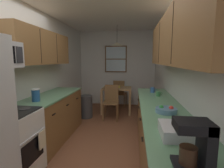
{
  "coord_description": "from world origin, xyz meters",
  "views": [
    {
      "loc": [
        0.58,
        -2.36,
        1.57
      ],
      "look_at": [
        0.11,
        1.34,
        1.05
      ],
      "focal_mm": 27.36,
      "sensor_mm": 36.0,
      "label": 1
    }
  ],
  "objects": [
    {
      "name": "mug_by_coffeemaker",
      "position": [
        1.04,
        0.86,
        0.95
      ],
      "size": [
        0.12,
        0.09,
        0.09
      ],
      "color": "#3F7F4C",
      "rests_on": "counter_right"
    },
    {
      "name": "ceiling_slab",
      "position": [
        0.0,
        1.0,
        2.59
      ],
      "size": [
        4.4,
        9.0,
        0.08
      ],
      "primitive_type": "cube",
      "color": "white"
    },
    {
      "name": "counter_left",
      "position": [
        -1.0,
        0.75,
        0.45
      ],
      "size": [
        0.64,
        1.77,
        0.9
      ],
      "color": "brown",
      "rests_on": "ground"
    },
    {
      "name": "counter_right",
      "position": [
        1.0,
        0.1,
        0.45
      ],
      "size": [
        0.64,
        3.25,
        0.9
      ],
      "color": "brown",
      "rests_on": "ground"
    },
    {
      "name": "pendant_light",
      "position": [
        0.08,
        2.66,
        2.03
      ],
      "size": [
        0.34,
        0.34,
        0.57
      ],
      "color": "black"
    },
    {
      "name": "trash_bin",
      "position": [
        -0.7,
        2.06,
        0.31
      ],
      "size": [
        0.34,
        0.34,
        0.61
      ],
      "primitive_type": "cylinder",
      "color": "#3F3F42",
      "rests_on": "ground"
    },
    {
      "name": "table_serving_bowl",
      "position": [
        0.09,
        2.67,
        0.78
      ],
      "size": [
        0.18,
        0.18,
        0.06
      ],
      "primitive_type": "cylinder",
      "color": "#E0D14C",
      "rests_on": "dining_table"
    },
    {
      "name": "wall_left",
      "position": [
        -1.35,
        1.0,
        1.27
      ],
      "size": [
        0.1,
        9.0,
        2.55
      ],
      "primitive_type": "cube",
      "color": "silver",
      "rests_on": "ground"
    },
    {
      "name": "upper_cabinets_left",
      "position": [
        -1.14,
        0.7,
        1.8
      ],
      "size": [
        0.33,
        1.85,
        0.62
      ],
      "color": "brown"
    },
    {
      "name": "dining_chair_far",
      "position": [
        0.12,
        3.23,
        0.5
      ],
      "size": [
        0.45,
        0.45,
        0.9
      ],
      "color": "brown",
      "rests_on": "ground"
    },
    {
      "name": "dish_towel",
      "position": [
        -0.64,
        -0.3,
        0.5
      ],
      "size": [
        0.02,
        0.16,
        0.24
      ],
      "primitive_type": "cube",
      "color": "beige"
    },
    {
      "name": "wall_back",
      "position": [
        0.0,
        3.65,
        1.27
      ],
      "size": [
        4.4,
        0.1,
        2.55
      ],
      "primitive_type": "cube",
      "color": "silver",
      "rests_on": "ground"
    },
    {
      "name": "upper_cabinets_right",
      "position": [
        1.14,
        0.05,
        1.85
      ],
      "size": [
        0.33,
        2.93,
        0.7
      ],
      "color": "brown"
    },
    {
      "name": "stove_range",
      "position": [
        -0.99,
        -0.47,
        0.47
      ],
      "size": [
        0.66,
        0.65,
        1.1
      ],
      "color": "white",
      "rests_on": "ground"
    },
    {
      "name": "fruit_bowl",
      "position": [
        1.0,
        -0.16,
        0.94
      ],
      "size": [
        0.27,
        0.27,
        0.09
      ],
      "color": "#597F9E",
      "rests_on": "counter_right"
    },
    {
      "name": "mug_spare",
      "position": [
        0.97,
        1.21,
        0.95
      ],
      "size": [
        0.12,
        0.09,
        0.11
      ],
      "color": "#335999",
      "rests_on": "counter_right"
    },
    {
      "name": "coffee_maker",
      "position": [
        0.98,
        -1.31,
        1.06
      ],
      "size": [
        0.22,
        0.18,
        0.3
      ],
      "color": "black",
      "rests_on": "counter_right"
    },
    {
      "name": "storage_canister",
      "position": [
        -1.0,
        0.19,
        1.0
      ],
      "size": [
        0.13,
        0.13,
        0.21
      ],
      "color": "#265999",
      "rests_on": "counter_left"
    },
    {
      "name": "dining_chair_near",
      "position": [
        -0.01,
        2.09,
        0.5
      ],
      "size": [
        0.4,
        0.4,
        0.9
      ],
      "color": "brown",
      "rests_on": "ground"
    },
    {
      "name": "ground_plane",
      "position": [
        0.0,
        1.0,
        0.0
      ],
      "size": [
        12.0,
        12.0,
        0.0
      ],
      "primitive_type": "plane",
      "color": "brown"
    },
    {
      "name": "dining_table",
      "position": [
        0.08,
        2.66,
        0.62
      ],
      "size": [
        0.86,
        0.73,
        0.75
      ],
      "color": "#A87F51",
      "rests_on": "ground"
    },
    {
      "name": "wall_right",
      "position": [
        1.35,
        1.0,
        1.27
      ],
      "size": [
        0.1,
        9.0,
        2.55
      ],
      "primitive_type": "cube",
      "color": "silver",
      "rests_on": "ground"
    },
    {
      "name": "dish_rack",
      "position": [
        0.97,
        -0.86,
        0.95
      ],
      "size": [
        0.28,
        0.34,
        0.1
      ],
      "primitive_type": "cube",
      "color": "silver",
      "rests_on": "counter_right"
    },
    {
      "name": "back_window",
      "position": [
        -0.05,
        3.58,
        1.6
      ],
      "size": [
        0.76,
        0.05,
        0.91
      ],
      "color": "brown"
    }
  ]
}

